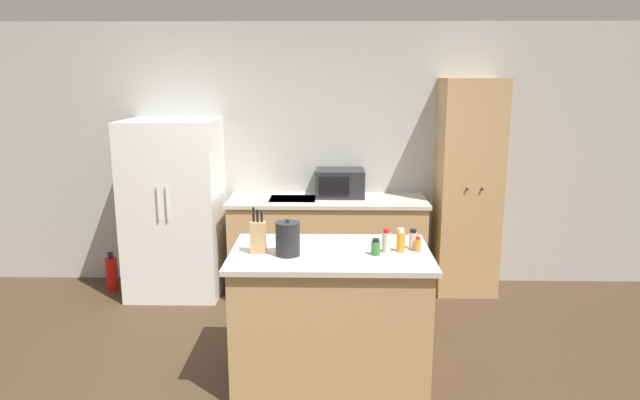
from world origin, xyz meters
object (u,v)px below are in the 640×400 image
(refrigerator, at_px, (174,208))
(knife_block, at_px, (258,237))
(microwave, at_px, (340,183))
(spice_bottle_amber_oil, at_px, (418,245))
(spice_bottle_short_red, at_px, (386,241))
(spice_bottle_tall_dark, at_px, (413,240))
(kettle, at_px, (288,239))
(spice_bottle_pale_salt, at_px, (376,247))
(fire_extinguisher, at_px, (112,273))
(pantry_cabinet, at_px, (468,188))
(spice_bottle_green_herb, at_px, (401,241))

(refrigerator, relative_size, knife_block, 5.42)
(microwave, distance_m, spice_bottle_amber_oil, 1.84)
(microwave, bearing_deg, spice_bottle_short_red, -80.89)
(spice_bottle_tall_dark, bearing_deg, kettle, -169.54)
(refrigerator, distance_m, spice_bottle_pale_salt, 2.47)
(refrigerator, bearing_deg, spice_bottle_pale_salt, -42.94)
(kettle, bearing_deg, spice_bottle_amber_oil, 6.41)
(kettle, bearing_deg, fire_extinguisher, 137.70)
(pantry_cabinet, bearing_deg, spice_bottle_green_herb, -116.22)
(refrigerator, distance_m, fire_extinguisher, 0.95)
(refrigerator, relative_size, spice_bottle_short_red, 10.34)
(refrigerator, height_order, pantry_cabinet, pantry_cabinet)
(spice_bottle_amber_oil, bearing_deg, spice_bottle_pale_salt, -164.89)
(fire_extinguisher, bearing_deg, spice_bottle_green_herb, -31.65)
(spice_bottle_amber_oil, bearing_deg, kettle, -173.59)
(spice_bottle_amber_oil, bearing_deg, microwave, 105.87)
(spice_bottle_amber_oil, bearing_deg, spice_bottle_tall_dark, 113.42)
(pantry_cabinet, relative_size, fire_extinguisher, 5.32)
(spice_bottle_pale_salt, bearing_deg, refrigerator, 137.06)
(spice_bottle_pale_salt, xyz_separation_m, kettle, (-0.58, -0.02, 0.06))
(spice_bottle_pale_salt, height_order, kettle, kettle)
(pantry_cabinet, relative_size, spice_bottle_green_herb, 12.70)
(spice_bottle_short_red, height_order, spice_bottle_green_herb, same)
(fire_extinguisher, bearing_deg, spice_bottle_tall_dark, -29.74)
(spice_bottle_green_herb, bearing_deg, knife_block, -177.33)
(spice_bottle_green_herb, distance_m, spice_bottle_pale_salt, 0.19)
(spice_bottle_amber_oil, bearing_deg, refrigerator, 142.61)
(spice_bottle_pale_salt, relative_size, kettle, 0.44)
(knife_block, bearing_deg, spice_bottle_amber_oil, 2.82)
(microwave, xyz_separation_m, spice_bottle_amber_oil, (0.50, -1.76, -0.09))
(pantry_cabinet, height_order, spice_bottle_tall_dark, pantry_cabinet)
(refrigerator, height_order, spice_bottle_green_herb, refrigerator)
(spice_bottle_green_herb, bearing_deg, microwave, 102.25)
(kettle, relative_size, fire_extinguisher, 0.64)
(kettle, bearing_deg, pantry_cabinet, 48.47)
(knife_block, xyz_separation_m, spice_bottle_tall_dark, (1.05, 0.11, -0.05))
(knife_block, relative_size, spice_bottle_short_red, 1.91)
(spice_bottle_short_red, distance_m, kettle, 0.66)
(pantry_cabinet, distance_m, spice_bottle_pale_salt, 2.06)
(pantry_cabinet, height_order, spice_bottle_amber_oil, pantry_cabinet)
(spice_bottle_short_red, distance_m, fire_extinguisher, 3.14)
(pantry_cabinet, xyz_separation_m, spice_bottle_tall_dark, (-0.75, -1.65, -0.04))
(spice_bottle_green_herb, bearing_deg, spice_bottle_amber_oil, 4.08)
(microwave, distance_m, spice_bottle_tall_dark, 1.77)
(spice_bottle_tall_dark, bearing_deg, microwave, 105.60)
(spice_bottle_green_herb, distance_m, fire_extinguisher, 3.22)
(pantry_cabinet, relative_size, kettle, 8.34)
(knife_block, height_order, kettle, knife_block)
(spice_bottle_short_red, relative_size, kettle, 0.66)
(microwave, relative_size, knife_block, 1.51)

